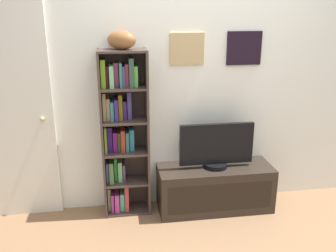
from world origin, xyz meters
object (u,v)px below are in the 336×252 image
at_px(tv_stand, 215,188).
at_px(door, 6,115).
at_px(television, 216,146).
at_px(football, 122,40).
at_px(bookshelf, 121,133).

distance_m(tv_stand, door, 2.03).
bearing_deg(door, television, -5.53).
relative_size(tv_stand, door, 0.56).
xyz_separation_m(football, tv_stand, (0.84, -0.08, -1.41)).
relative_size(football, tv_stand, 0.24).
height_order(tv_stand, television, television).
bearing_deg(television, bookshelf, 172.95).
bearing_deg(tv_stand, door, 174.43).
xyz_separation_m(football, television, (0.84, -0.08, -0.98)).
relative_size(tv_stand, television, 1.56).
xyz_separation_m(tv_stand, door, (-1.87, 0.18, 0.76)).
relative_size(television, door, 0.36).
distance_m(bookshelf, tv_stand, 1.05).
distance_m(tv_stand, television, 0.43).
xyz_separation_m(bookshelf, television, (0.88, -0.11, -0.14)).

